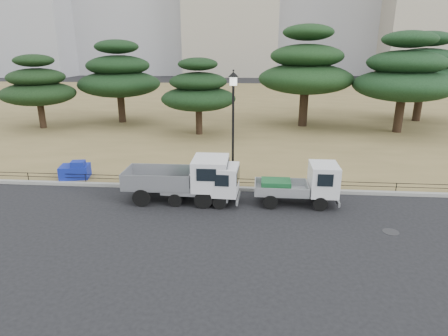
# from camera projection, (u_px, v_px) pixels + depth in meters

# --- Properties ---
(ground) EXTENTS (220.00, 220.00, 0.00)m
(ground) POSITION_uv_depth(u_px,v_px,m) (220.00, 212.00, 15.56)
(ground) COLOR black
(lawn) EXTENTS (120.00, 56.00, 0.15)m
(lawn) POSITION_uv_depth(u_px,v_px,m) (244.00, 105.00, 44.57)
(lawn) COLOR olive
(lawn) RESTS_ON ground
(curb) EXTENTS (120.00, 0.25, 0.16)m
(curb) POSITION_uv_depth(u_px,v_px,m) (225.00, 188.00, 18.00)
(curb) COLOR gray
(curb) RESTS_ON ground
(truck_large) EXTENTS (4.57, 1.87, 1.98)m
(truck_large) POSITION_uv_depth(u_px,v_px,m) (183.00, 177.00, 16.49)
(truck_large) COLOR black
(truck_large) RESTS_ON ground
(truck_kei_front) EXTENTS (3.34, 1.56, 1.73)m
(truck_kei_front) POSITION_uv_depth(u_px,v_px,m) (207.00, 184.00, 16.30)
(truck_kei_front) COLOR black
(truck_kei_front) RESTS_ON ground
(truck_kei_rear) EXTENTS (3.51, 1.55, 1.83)m
(truck_kei_rear) POSITION_uv_depth(u_px,v_px,m) (302.00, 184.00, 16.14)
(truck_kei_rear) COLOR black
(truck_kei_rear) RESTS_ON ground
(street_lamp) EXTENTS (0.48, 0.48, 5.37)m
(street_lamp) POSITION_uv_depth(u_px,v_px,m) (233.00, 111.00, 17.13)
(street_lamp) COLOR black
(street_lamp) RESTS_ON lawn
(pipe_fence) EXTENTS (38.00, 0.04, 0.40)m
(pipe_fence) POSITION_uv_depth(u_px,v_px,m) (225.00, 180.00, 18.03)
(pipe_fence) COLOR black
(pipe_fence) RESTS_ON lawn
(tarp_pile) EXTENTS (1.58, 1.29, 0.93)m
(tarp_pile) POSITION_uv_depth(u_px,v_px,m) (75.00, 171.00, 19.16)
(tarp_pile) COLOR #1426A0
(tarp_pile) RESTS_ON lawn
(manhole) EXTENTS (0.60, 0.60, 0.01)m
(manhole) POSITION_uv_depth(u_px,v_px,m) (391.00, 232.00, 13.89)
(manhole) COLOR #2D2D30
(manhole) RESTS_ON ground
(pine_west_far) EXTENTS (5.87, 5.87, 5.93)m
(pine_west_far) POSITION_uv_depth(u_px,v_px,m) (37.00, 86.00, 30.32)
(pine_west_far) COLOR black
(pine_west_far) RESTS_ON lawn
(pine_west_near) EXTENTS (7.09, 7.09, 7.09)m
(pine_west_near) POSITION_uv_depth(u_px,v_px,m) (119.00, 76.00, 32.61)
(pine_west_near) COLOR black
(pine_west_near) RESTS_ON lawn
(pine_center_left) EXTENTS (5.64, 5.64, 5.73)m
(pine_center_left) POSITION_uv_depth(u_px,v_px,m) (198.00, 91.00, 28.09)
(pine_center_left) COLOR black
(pine_center_left) RESTS_ON lawn
(pine_center_right) EXTENTS (7.77, 7.77, 8.24)m
(pine_center_right) POSITION_uv_depth(u_px,v_px,m) (306.00, 69.00, 30.73)
(pine_center_right) COLOR black
(pine_center_right) RESTS_ON lawn
(pine_east_near) EXTENTS (7.57, 7.57, 7.65)m
(pine_east_near) POSITION_uv_depth(u_px,v_px,m) (405.00, 75.00, 28.48)
(pine_east_near) COLOR black
(pine_east_near) RESTS_ON lawn
(pine_east_far) EXTENTS (7.77, 7.77, 7.81)m
(pine_east_far) POSITION_uv_depth(u_px,v_px,m) (424.00, 70.00, 33.09)
(pine_east_far) COLOR black
(pine_east_far) RESTS_ON lawn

